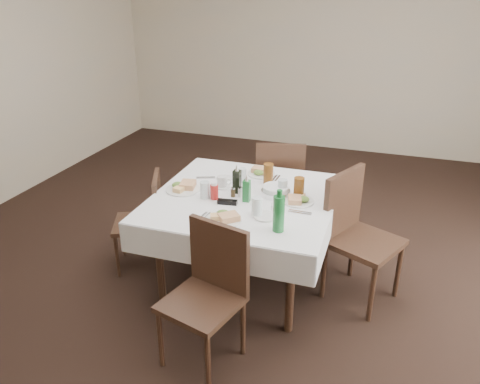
{
  "coord_description": "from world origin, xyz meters",
  "views": [
    {
      "loc": [
        1.04,
        -3.22,
        2.27
      ],
      "look_at": [
        -0.0,
        -0.15,
        0.8
      ],
      "focal_mm": 35.0,
      "sensor_mm": 36.0,
      "label": 1
    }
  ],
  "objects": [
    {
      "name": "water_e",
      "position": [
        0.3,
        -0.03,
        0.83
      ],
      "size": [
        0.07,
        0.07,
        0.13
      ],
      "color": "silver",
      "rests_on": "dining_table"
    },
    {
      "name": "green_bottle",
      "position": [
        0.41,
        -0.57,
        0.89
      ],
      "size": [
        0.08,
        0.08,
        0.29
      ],
      "color": "#1E7032",
      "rests_on": "dining_table"
    },
    {
      "name": "oil_cruet_dark",
      "position": [
        -0.05,
        -0.08,
        0.86
      ],
      "size": [
        0.06,
        0.06,
        0.23
      ],
      "color": "black",
      "rests_on": "dining_table"
    },
    {
      "name": "water_n",
      "position": [
        -0.08,
        0.15,
        0.82
      ],
      "size": [
        0.06,
        0.06,
        0.11
      ],
      "color": "silver",
      "rests_on": "dining_table"
    },
    {
      "name": "sugar_caddy",
      "position": [
        0.32,
        -0.27,
        0.79
      ],
      "size": [
        0.1,
        0.07,
        0.04
      ],
      "color": "white",
      "rests_on": "dining_table"
    },
    {
      "name": "ground_plane",
      "position": [
        0.0,
        0.0,
        0.0
      ],
      "size": [
        7.0,
        7.0,
        0.0
      ],
      "primitive_type": "plane",
      "color": "black"
    },
    {
      "name": "cutlery_s",
      "position": [
        -0.13,
        -0.58,
        0.77
      ],
      "size": [
        0.06,
        0.18,
        0.01
      ],
      "color": "silver",
      "rests_on": "dining_table"
    },
    {
      "name": "meal_north",
      "position": [
        0.02,
        0.33,
        0.78
      ],
      "size": [
        0.24,
        0.24,
        0.05
      ],
      "color": "white",
      "rests_on": "dining_table"
    },
    {
      "name": "water_s",
      "position": [
        0.21,
        -0.41,
        0.83
      ],
      "size": [
        0.08,
        0.08,
        0.14
      ],
      "color": "silver",
      "rests_on": "dining_table"
    },
    {
      "name": "room_shell",
      "position": [
        0.0,
        0.0,
        1.71
      ],
      "size": [
        6.04,
        7.04,
        2.8
      ],
      "color": "beige",
      "rests_on": "ground"
    },
    {
      "name": "bread_basket",
      "position": [
        0.25,
        -0.03,
        0.8
      ],
      "size": [
        0.23,
        0.23,
        0.07
      ],
      "color": "silver",
      "rests_on": "dining_table"
    },
    {
      "name": "pepper_shaker",
      "position": [
        -0.06,
        -0.17,
        0.8
      ],
      "size": [
        0.03,
        0.03,
        0.08
      ],
      "color": "#40301B",
      "rests_on": "dining_table"
    },
    {
      "name": "iced_tea_b",
      "position": [
        0.42,
        -0.03,
        0.84
      ],
      "size": [
        0.08,
        0.08,
        0.17
      ],
      "color": "brown",
      "rests_on": "dining_table"
    },
    {
      "name": "side_plate_a",
      "position": [
        -0.24,
        0.15,
        0.77
      ],
      "size": [
        0.14,
        0.14,
        0.01
      ],
      "color": "white",
      "rests_on": "dining_table"
    },
    {
      "name": "meal_south",
      "position": [
        0.02,
        -0.55,
        0.78
      ],
      "size": [
        0.25,
        0.25,
        0.06
      ],
      "color": "white",
      "rests_on": "dining_table"
    },
    {
      "name": "oil_cruet_green",
      "position": [
        0.07,
        -0.21,
        0.85
      ],
      "size": [
        0.05,
        0.05,
        0.21
      ],
      "color": "#1E7032",
      "rests_on": "dining_table"
    },
    {
      "name": "ketchup_bottle",
      "position": [
        -0.18,
        -0.25,
        0.82
      ],
      "size": [
        0.06,
        0.06,
        0.13
      ],
      "color": "#B01D1A",
      "rests_on": "dining_table"
    },
    {
      "name": "chair_north",
      "position": [
        0.08,
        0.77,
        0.54
      ],
      "size": [
        0.54,
        0.54,
        0.94
      ],
      "color": "black",
      "rests_on": "ground"
    },
    {
      "name": "coffee_mug",
      "position": [
        -0.2,
        -0.02,
        0.8
      ],
      "size": [
        0.14,
        0.13,
        0.09
      ],
      "color": "white",
      "rests_on": "dining_table"
    },
    {
      "name": "side_plate_b",
      "position": [
        0.27,
        -0.42,
        0.77
      ],
      "size": [
        0.17,
        0.17,
        0.01
      ],
      "color": "white",
      "rests_on": "dining_table"
    },
    {
      "name": "chair_south",
      "position": [
        0.08,
        -0.99,
        0.52
      ],
      "size": [
        0.53,
        0.53,
        0.92
      ],
      "color": "black",
      "rests_on": "ground"
    },
    {
      "name": "water_w",
      "position": [
        -0.25,
        -0.26,
        0.83
      ],
      "size": [
        0.07,
        0.07,
        0.13
      ],
      "color": "silver",
      "rests_on": "dining_table"
    },
    {
      "name": "meal_east",
      "position": [
        0.44,
        -0.11,
        0.78
      ],
      "size": [
        0.24,
        0.24,
        0.05
      ],
      "color": "white",
      "rests_on": "dining_table"
    },
    {
      "name": "dining_table",
      "position": [
        0.02,
        -0.13,
        0.68
      ],
      "size": [
        1.38,
        1.38,
        0.76
      ],
      "color": "black",
      "rests_on": "ground"
    },
    {
      "name": "cutlery_w",
      "position": [
        -0.39,
        0.11,
        0.77
      ],
      "size": [
        0.16,
        0.09,
        0.01
      ],
      "color": "silver",
      "rests_on": "dining_table"
    },
    {
      "name": "chair_east",
      "position": [
        0.86,
        -0.02,
        0.57
      ],
      "size": [
        0.63,
        0.63,
        1.0
      ],
      "color": "black",
      "rests_on": "ground"
    },
    {
      "name": "iced_tea_a",
      "position": [
        0.13,
        0.18,
        0.85
      ],
      "size": [
        0.08,
        0.08,
        0.17
      ],
      "color": "brown",
      "rests_on": "dining_table"
    },
    {
      "name": "salt_shaker",
      "position": [
        -0.0,
        -0.15,
        0.8
      ],
      "size": [
        0.03,
        0.03,
        0.08
      ],
      "color": "white",
      "rests_on": "dining_table"
    },
    {
      "name": "cutlery_e",
      "position": [
        0.49,
        -0.27,
        0.77
      ],
      "size": [
        0.17,
        0.05,
        0.01
      ],
      "color": "silver",
      "rests_on": "dining_table"
    },
    {
      "name": "meal_west",
      "position": [
        -0.47,
        -0.17,
        0.79
      ],
      "size": [
        0.27,
        0.27,
        0.06
      ],
      "color": "white",
      "rests_on": "dining_table"
    },
    {
      "name": "sunglasses",
      "position": [
        -0.05,
        -0.3,
        0.78
      ],
      "size": [
        0.15,
        0.07,
        0.03
      ],
      "color": "black",
      "rests_on": "dining_table"
    },
    {
      "name": "cutlery_n",
      "position": [
        0.17,
        0.27,
        0.77
      ],
      "size": [
        0.05,
        0.17,
        0.01
      ],
      "color": "silver",
      "rests_on": "dining_table"
    },
    {
      "name": "chair_west",
      "position": [
        -0.82,
        -0.17,
        0.47
      ],
      "size": [
        0.52,
        0.52,
        0.83
      ],
      "color": "black",
      "rests_on": "ground"
    }
  ]
}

